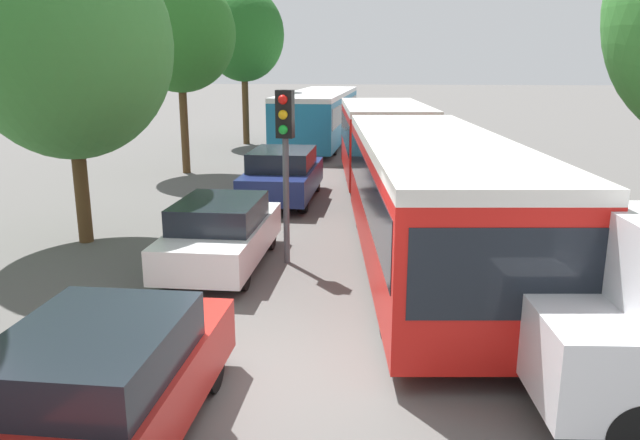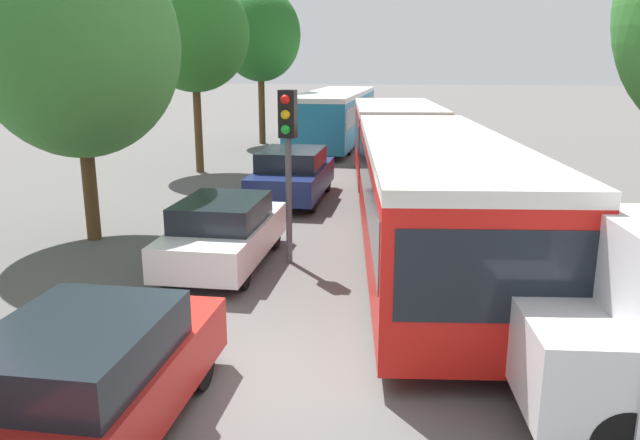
# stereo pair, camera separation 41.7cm
# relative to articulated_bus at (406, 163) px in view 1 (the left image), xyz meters

# --- Properties ---
(ground_plane) EXTENTS (200.00, 200.00, 0.00)m
(ground_plane) POSITION_rel_articulated_bus_xyz_m (-1.88, -8.24, -1.48)
(ground_plane) COLOR #565451
(articulated_bus) EXTENTS (4.20, 17.39, 2.56)m
(articulated_bus) POSITION_rel_articulated_bus_xyz_m (0.00, 0.00, 0.00)
(articulated_bus) COLOR red
(articulated_bus) RESTS_ON ground
(city_bus_rear) EXTENTS (3.12, 11.74, 2.50)m
(city_bus_rear) POSITION_rel_articulated_bus_xyz_m (-3.54, 14.65, -0.03)
(city_bus_rear) COLOR teal
(city_bus_rear) RESTS_ON ground
(queued_car_red) EXTENTS (1.81, 4.11, 1.41)m
(queued_car_red) POSITION_rel_articulated_bus_xyz_m (-3.43, -9.93, -0.76)
(queued_car_red) COLOR #B21E19
(queued_car_red) RESTS_ON ground
(queued_car_white) EXTENTS (1.73, 3.92, 1.35)m
(queued_car_white) POSITION_rel_articulated_bus_xyz_m (-3.69, -3.96, -0.79)
(queued_car_white) COLOR white
(queued_car_white) RESTS_ON ground
(queued_car_navy) EXTENTS (1.91, 4.34, 1.49)m
(queued_car_navy) POSITION_rel_articulated_bus_xyz_m (-3.39, 2.03, -0.72)
(queued_car_navy) COLOR navy
(queued_car_navy) RESTS_ON ground
(traffic_light) EXTENTS (0.35, 0.38, 3.40)m
(traffic_light) POSITION_rel_articulated_bus_xyz_m (-2.46, -3.60, 1.02)
(traffic_light) COLOR #56595E
(traffic_light) RESTS_ON ground
(tree_left_mid) EXTENTS (4.31, 4.31, 6.65)m
(tree_left_mid) POSITION_rel_articulated_bus_xyz_m (-7.15, -2.53, 2.78)
(tree_left_mid) COLOR #51381E
(tree_left_mid) RESTS_ON ground
(tree_left_far) EXTENTS (3.84, 3.84, 6.85)m
(tree_left_far) POSITION_rel_articulated_bus_xyz_m (-7.47, 6.25, 3.26)
(tree_left_far) COLOR #51381E
(tree_left_far) RESTS_ON ground
(tree_left_distant) EXTENTS (3.80, 3.80, 7.26)m
(tree_left_distant) POSITION_rel_articulated_bus_xyz_m (-7.08, 14.42, 3.61)
(tree_left_distant) COLOR #51381E
(tree_left_distant) RESTS_ON ground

